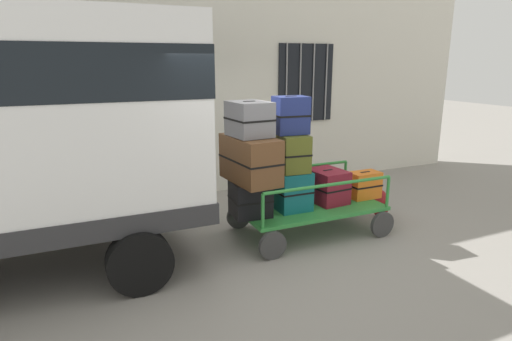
{
  "coord_description": "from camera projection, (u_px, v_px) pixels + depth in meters",
  "views": [
    {
      "loc": [
        -2.22,
        -5.06,
        2.43
      ],
      "look_at": [
        0.03,
        -0.06,
        1.02
      ],
      "focal_mm": 30.02,
      "sensor_mm": 36.0,
      "label": 1
    }
  ],
  "objects": [
    {
      "name": "ground_plane",
      "position": [
        253.0,
        240.0,
        5.96
      ],
      "size": [
        40.0,
        40.0,
        0.0
      ],
      "primitive_type": "plane",
      "color": "gray"
    },
    {
      "name": "building_wall",
      "position": [
        195.0,
        57.0,
        7.58
      ],
      "size": [
        12.0,
        0.38,
        5.0
      ],
      "color": "silver",
      "rests_on": "ground"
    },
    {
      "name": "luggage_cart",
      "position": [
        309.0,
        210.0,
        6.16
      ],
      "size": [
        2.1,
        1.19,
        0.42
      ],
      "color": "#2D8438",
      "rests_on": "ground"
    },
    {
      "name": "cart_railing",
      "position": [
        310.0,
        180.0,
        6.05
      ],
      "size": [
        1.99,
        1.06,
        0.46
      ],
      "color": "#2D8438",
      "rests_on": "luggage_cart"
    },
    {
      "name": "suitcase_left_bottom",
      "position": [
        250.0,
        198.0,
        5.69
      ],
      "size": [
        0.53,
        0.5,
        0.47
      ],
      "color": "black",
      "rests_on": "luggage_cart"
    },
    {
      "name": "suitcase_left_middle",
      "position": [
        250.0,
        159.0,
        5.55
      ],
      "size": [
        0.56,
        0.96,
        0.6
      ],
      "color": "brown",
      "rests_on": "suitcase_left_bottom"
    },
    {
      "name": "suitcase_left_top",
      "position": [
        249.0,
        119.0,
        5.44
      ],
      "size": [
        0.51,
        0.6,
        0.45
      ],
      "color": "slate",
      "rests_on": "suitcase_left_middle"
    },
    {
      "name": "suitcase_midleft_bottom",
      "position": [
        290.0,
        189.0,
        5.95
      ],
      "size": [
        0.47,
        0.55,
        0.55
      ],
      "color": "#0F5960",
      "rests_on": "luggage_cart"
    },
    {
      "name": "suitcase_midleft_middle",
      "position": [
        292.0,
        153.0,
        5.81
      ],
      "size": [
        0.43,
        0.55,
        0.51
      ],
      "color": "#4C5119",
      "rests_on": "suitcase_midleft_bottom"
    },
    {
      "name": "suitcase_midleft_top",
      "position": [
        291.0,
        115.0,
        5.73
      ],
      "size": [
        0.48,
        0.4,
        0.51
      ],
      "color": "navy",
      "rests_on": "suitcase_midleft_middle"
    },
    {
      "name": "suitcase_center_bottom",
      "position": [
        327.0,
        186.0,
        6.23
      ],
      "size": [
        0.5,
        0.6,
        0.48
      ],
      "color": "maroon",
      "rests_on": "luggage_cart"
    },
    {
      "name": "suitcase_midright_bottom",
      "position": [
        364.0,
        185.0,
        6.43
      ],
      "size": [
        0.47,
        0.3,
        0.4
      ],
      "color": "orange",
      "rests_on": "luggage_cart"
    },
    {
      "name": "backpack",
      "position": [
        380.0,
        203.0,
        6.83
      ],
      "size": [
        0.27,
        0.22,
        0.44
      ],
      "color": "maroon",
      "rests_on": "ground"
    }
  ]
}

